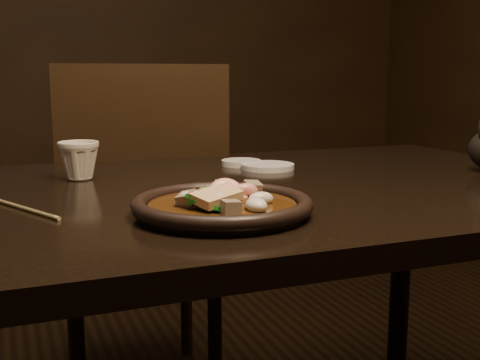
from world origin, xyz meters
name	(u,v)px	position (x,y,z in m)	size (l,w,h in m)	color
wall_back	(58,4)	(0.00, 3.00, 1.40)	(5.00, 0.02, 2.80)	#321F0E
table	(217,226)	(0.00, 0.00, 0.67)	(1.60, 0.90, 0.75)	black
chair	(140,226)	(-0.03, 0.57, 0.54)	(0.50, 0.50, 0.99)	black
plate	(222,206)	(-0.07, -0.22, 0.76)	(0.28, 0.28, 0.03)	black
stirfry	(224,202)	(-0.07, -0.23, 0.77)	(0.15, 0.16, 0.06)	#341D09
soy_dish	(241,163)	(0.15, 0.24, 0.76)	(0.09, 0.09, 0.01)	silver
saucer_right	(268,166)	(0.18, 0.17, 0.76)	(0.12, 0.12, 0.01)	silver
tea_cup	(79,159)	(-0.24, 0.19, 0.79)	(0.09, 0.08, 0.09)	beige
chopsticks	(21,207)	(-0.36, -0.06, 0.75)	(0.11, 0.21, 0.01)	tan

